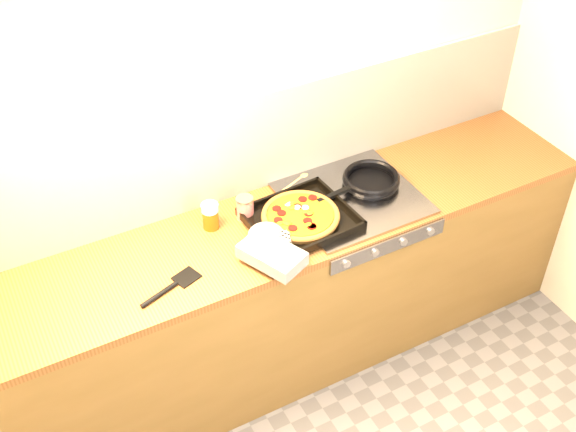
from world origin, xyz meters
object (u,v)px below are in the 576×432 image
pizza_on_tray (292,226)px  juice_glass (210,216)px  frying_pan (370,180)px  tomato_can (245,208)px

pizza_on_tray → juice_glass: bearing=144.2°
frying_pan → juice_glass: size_ratio=3.68×
pizza_on_tray → tomato_can: size_ratio=5.31×
pizza_on_tray → frying_pan: 0.50m
frying_pan → tomato_can: 0.62m
tomato_can → juice_glass: bearing=175.4°
pizza_on_tray → tomato_can: (-0.13, 0.20, 0.01)m
tomato_can → juice_glass: juice_glass is taller
tomato_can → juice_glass: size_ratio=0.89×
juice_glass → pizza_on_tray: bearing=-35.8°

